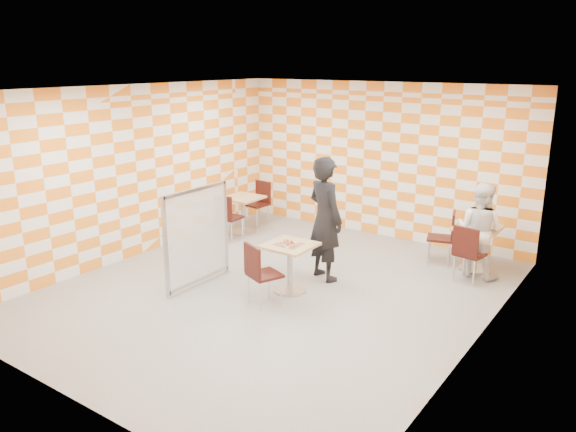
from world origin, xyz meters
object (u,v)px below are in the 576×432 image
object	(u,v)px
empty_table	(243,208)
soda_bottle	(487,220)
chair_main_front	(259,270)
man_dark	(325,219)
partition	(197,236)
sport_bottle	(472,219)
chair_second_front	(468,250)
second_table	(477,241)
main_table	(290,259)
chair_second_side	(446,233)
chair_empty_far	(260,199)
chair_empty_near	(227,214)
man_white	(479,230)

from	to	relation	value
empty_table	soda_bottle	bearing A→B (deg)	8.80
chair_main_front	soda_bottle	world-z (taller)	soda_bottle
man_dark	soda_bottle	size ratio (longest dim) A/B	8.60
partition	sport_bottle	distance (m)	4.54
sport_bottle	chair_main_front	bearing A→B (deg)	-120.34
chair_second_front	second_table	bearing A→B (deg)	95.17
empty_table	man_dark	xyz separation A→B (m)	(2.62, -1.16, 0.48)
empty_table	soda_bottle	world-z (taller)	soda_bottle
main_table	partition	size ratio (longest dim) A/B	0.48
partition	man_dark	bearing A→B (deg)	42.78
chair_second_side	chair_empty_far	size ratio (longest dim) A/B	1.00
soda_bottle	chair_second_side	bearing A→B (deg)	-168.86
chair_empty_near	chair_empty_far	xyz separation A→B (m)	(-0.19, 1.28, 0.00)
chair_second_front	chair_empty_far	xyz separation A→B (m)	(-4.65, 0.71, 0.00)
chair_empty_near	sport_bottle	bearing A→B (deg)	17.31
sport_bottle	soda_bottle	distance (m)	0.24
empty_table	man_white	size ratio (longest dim) A/B	0.49
chair_empty_far	chair_main_front	bearing A→B (deg)	-52.36
man_dark	chair_second_side	bearing A→B (deg)	-106.18
chair_main_front	chair_empty_far	bearing A→B (deg)	127.64
partition	sport_bottle	xyz separation A→B (m)	(3.20, 3.23, 0.05)
chair_second_front	man_dark	bearing A→B (deg)	-149.96
empty_table	chair_main_front	size ratio (longest dim) A/B	0.81
empty_table	chair_empty_near	size ratio (longest dim) A/B	0.81
partition	main_table	bearing A→B (deg)	24.36
chair_main_front	chair_empty_near	distance (m)	3.06
chair_second_side	sport_bottle	size ratio (longest dim) A/B	4.62
chair_second_side	sport_bottle	world-z (taller)	sport_bottle
main_table	second_table	bearing A→B (deg)	51.27
second_table	chair_empty_far	xyz separation A→B (m)	(-4.59, 0.06, 0.04)
main_table	chair_empty_far	xyz separation A→B (m)	(-2.57, 2.58, 0.04)
main_table	soda_bottle	bearing A→B (deg)	51.01
chair_empty_far	soda_bottle	bearing A→B (deg)	0.53
man_dark	sport_bottle	size ratio (longest dim) A/B	9.89
second_table	empty_table	size ratio (longest dim) A/B	1.00
sport_bottle	soda_bottle	bearing A→B (deg)	-1.87
chair_empty_far	partition	distance (m)	3.42
main_table	chair_second_side	xyz separation A→B (m)	(1.50, 2.50, 0.04)
chair_empty_near	partition	distance (m)	2.19
chair_main_front	chair_second_side	size ratio (longest dim) A/B	1.00
man_white	sport_bottle	world-z (taller)	man_white
main_table	chair_second_side	world-z (taller)	chair_second_side
chair_main_front	chair_empty_near	bearing A→B (deg)	139.57
chair_second_front	chair_main_front	bearing A→B (deg)	-129.85
second_table	chair_second_side	distance (m)	0.52
man_dark	man_white	size ratio (longest dim) A/B	1.28
chair_second_side	partition	distance (m)	4.19
chair_main_front	chair_empty_far	distance (m)	4.12
chair_empty_near	main_table	bearing A→B (deg)	-28.71
chair_empty_far	chair_second_front	bearing A→B (deg)	-8.67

